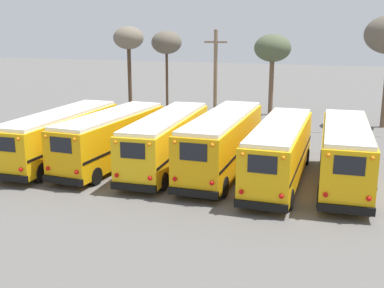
{
  "coord_description": "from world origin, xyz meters",
  "views": [
    {
      "loc": [
        8.33,
        -25.63,
        8.17
      ],
      "look_at": [
        0.0,
        -0.58,
        1.65
      ],
      "focal_mm": 45.0,
      "sensor_mm": 36.0,
      "label": 1
    }
  ],
  "objects_px": {
    "school_bus_0": "(61,135)",
    "school_bus_3": "(222,141)",
    "school_bus_2": "(167,140)",
    "bare_tree_2": "(129,40)",
    "bare_tree_1": "(273,49)",
    "school_bus_1": "(111,138)",
    "school_bus_5": "(345,154)",
    "school_bus_4": "(280,151)",
    "utility_pole": "(215,79)",
    "bare_tree_0": "(167,43)"
  },
  "relations": [
    {
      "from": "school_bus_1",
      "to": "school_bus_4",
      "type": "xyz_separation_m",
      "value": [
        9.93,
        0.03,
        0.02
      ]
    },
    {
      "from": "school_bus_4",
      "to": "bare_tree_1",
      "type": "xyz_separation_m",
      "value": [
        -3.73,
        19.81,
        4.33
      ]
    },
    {
      "from": "school_bus_3",
      "to": "school_bus_5",
      "type": "relative_size",
      "value": 1.1
    },
    {
      "from": "school_bus_1",
      "to": "school_bus_0",
      "type": "bearing_deg",
      "value": -176.06
    },
    {
      "from": "school_bus_0",
      "to": "bare_tree_0",
      "type": "distance_m",
      "value": 19.87
    },
    {
      "from": "bare_tree_2",
      "to": "school_bus_1",
      "type": "bearing_deg",
      "value": -68.4
    },
    {
      "from": "school_bus_2",
      "to": "bare_tree_0",
      "type": "relative_size",
      "value": 1.39
    },
    {
      "from": "bare_tree_2",
      "to": "school_bus_2",
      "type": "bearing_deg",
      "value": -57.47
    },
    {
      "from": "school_bus_3",
      "to": "school_bus_4",
      "type": "bearing_deg",
      "value": -11.09
    },
    {
      "from": "school_bus_0",
      "to": "bare_tree_1",
      "type": "relative_size",
      "value": 1.41
    },
    {
      "from": "school_bus_0",
      "to": "bare_tree_2",
      "type": "xyz_separation_m",
      "value": [
        -2.72,
        15.46,
        5.22
      ]
    },
    {
      "from": "school_bus_0",
      "to": "utility_pole",
      "type": "distance_m",
      "value": 13.6
    },
    {
      "from": "school_bus_0",
      "to": "school_bus_3",
      "type": "relative_size",
      "value": 0.99
    },
    {
      "from": "school_bus_2",
      "to": "school_bus_4",
      "type": "height_order",
      "value": "school_bus_4"
    },
    {
      "from": "school_bus_0",
      "to": "school_bus_4",
      "type": "bearing_deg",
      "value": 1.1
    },
    {
      "from": "school_bus_1",
      "to": "bare_tree_1",
      "type": "relative_size",
      "value": 1.33
    },
    {
      "from": "school_bus_3",
      "to": "school_bus_5",
      "type": "height_order",
      "value": "school_bus_3"
    },
    {
      "from": "school_bus_3",
      "to": "bare_tree_2",
      "type": "height_order",
      "value": "bare_tree_2"
    },
    {
      "from": "school_bus_1",
      "to": "bare_tree_0",
      "type": "xyz_separation_m",
      "value": [
        -3.86,
        19.04,
        4.8
      ]
    },
    {
      "from": "school_bus_4",
      "to": "school_bus_5",
      "type": "bearing_deg",
      "value": 3.15
    },
    {
      "from": "school_bus_1",
      "to": "school_bus_3",
      "type": "distance_m",
      "value": 6.66
    },
    {
      "from": "bare_tree_1",
      "to": "bare_tree_2",
      "type": "relative_size",
      "value": 0.92
    },
    {
      "from": "school_bus_3",
      "to": "bare_tree_1",
      "type": "xyz_separation_m",
      "value": [
        -0.42,
        19.16,
        4.24
      ]
    },
    {
      "from": "school_bus_3",
      "to": "school_bus_2",
      "type": "bearing_deg",
      "value": -178.36
    },
    {
      "from": "school_bus_5",
      "to": "school_bus_2",
      "type": "bearing_deg",
      "value": 177.85
    },
    {
      "from": "school_bus_2",
      "to": "school_bus_3",
      "type": "distance_m",
      "value": 3.31
    },
    {
      "from": "school_bus_4",
      "to": "utility_pole",
      "type": "height_order",
      "value": "utility_pole"
    },
    {
      "from": "school_bus_4",
      "to": "bare_tree_0",
      "type": "bearing_deg",
      "value": 125.97
    },
    {
      "from": "school_bus_4",
      "to": "bare_tree_0",
      "type": "height_order",
      "value": "bare_tree_0"
    },
    {
      "from": "school_bus_1",
      "to": "school_bus_2",
      "type": "distance_m",
      "value": 3.36
    },
    {
      "from": "school_bus_1",
      "to": "school_bus_4",
      "type": "height_order",
      "value": "school_bus_4"
    },
    {
      "from": "school_bus_2",
      "to": "school_bus_5",
      "type": "height_order",
      "value": "school_bus_5"
    },
    {
      "from": "school_bus_1",
      "to": "bare_tree_2",
      "type": "distance_m",
      "value": 17.19
    },
    {
      "from": "school_bus_2",
      "to": "school_bus_5",
      "type": "relative_size",
      "value": 1.11
    },
    {
      "from": "school_bus_0",
      "to": "school_bus_3",
      "type": "height_order",
      "value": "school_bus_3"
    },
    {
      "from": "school_bus_0",
      "to": "school_bus_3",
      "type": "distance_m",
      "value": 9.97
    },
    {
      "from": "school_bus_3",
      "to": "school_bus_4",
      "type": "relative_size",
      "value": 1.01
    },
    {
      "from": "school_bus_5",
      "to": "bare_tree_0",
      "type": "xyz_separation_m",
      "value": [
        -17.11,
        18.83,
        4.71
      ]
    },
    {
      "from": "school_bus_5",
      "to": "bare_tree_1",
      "type": "bearing_deg",
      "value": 109.75
    },
    {
      "from": "school_bus_1",
      "to": "bare_tree_1",
      "type": "xyz_separation_m",
      "value": [
        6.2,
        19.83,
        4.35
      ]
    },
    {
      "from": "school_bus_5",
      "to": "bare_tree_2",
      "type": "distance_m",
      "value": 24.97
    },
    {
      "from": "utility_pole",
      "to": "school_bus_5",
      "type": "bearing_deg",
      "value": -48.21
    },
    {
      "from": "school_bus_1",
      "to": "utility_pole",
      "type": "bearing_deg",
      "value": 74.71
    },
    {
      "from": "school_bus_0",
      "to": "school_bus_1",
      "type": "distance_m",
      "value": 3.32
    },
    {
      "from": "school_bus_0",
      "to": "utility_pole",
      "type": "xyz_separation_m",
      "value": [
        6.46,
        11.73,
        2.4
      ]
    },
    {
      "from": "school_bus_0",
      "to": "utility_pole",
      "type": "bearing_deg",
      "value": 61.18
    },
    {
      "from": "school_bus_2",
      "to": "school_bus_3",
      "type": "xyz_separation_m",
      "value": [
        3.31,
        0.09,
        0.12
      ]
    },
    {
      "from": "school_bus_1",
      "to": "school_bus_5",
      "type": "xyz_separation_m",
      "value": [
        13.24,
        0.21,
        0.09
      ]
    },
    {
      "from": "school_bus_3",
      "to": "school_bus_4",
      "type": "distance_m",
      "value": 3.37
    },
    {
      "from": "school_bus_2",
      "to": "bare_tree_2",
      "type": "bearing_deg",
      "value": 122.53
    }
  ]
}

